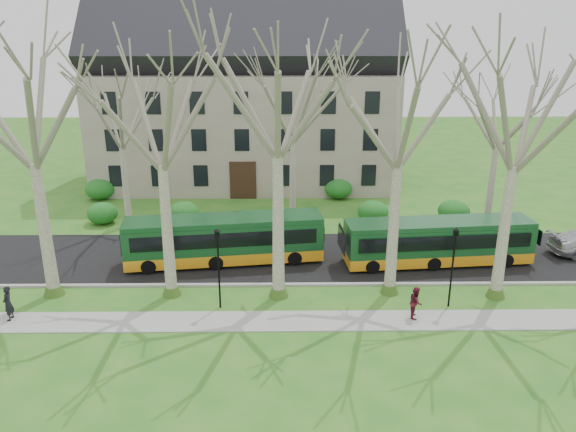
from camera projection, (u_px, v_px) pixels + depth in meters
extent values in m
plane|color=#286A1E|center=(333.00, 298.00, 30.42)|extent=(120.00, 120.00, 0.00)
cube|color=gray|center=(337.00, 321.00, 28.06)|extent=(70.00, 2.00, 0.06)
cube|color=black|center=(325.00, 257.00, 35.60)|extent=(80.00, 8.00, 0.06)
cube|color=#A5A39E|center=(331.00, 284.00, 31.82)|extent=(80.00, 0.25, 0.14)
cube|color=gray|center=(246.00, 127.00, 51.36)|extent=(26.00, 12.00, 10.00)
cylinder|color=black|center=(219.00, 273.00, 28.76)|extent=(0.10, 0.10, 4.00)
cube|color=black|center=(217.00, 234.00, 28.04)|extent=(0.22, 0.22, 0.30)
cylinder|color=black|center=(452.00, 272.00, 28.88)|extent=(0.10, 0.10, 4.00)
cube|color=black|center=(456.00, 233.00, 28.17)|extent=(0.22, 0.22, 0.30)
ellipsoid|color=#16501A|center=(102.00, 211.00, 41.25)|extent=(2.60, 2.60, 2.00)
ellipsoid|color=#16501A|center=(184.00, 210.00, 41.31)|extent=(2.60, 2.60, 2.00)
ellipsoid|color=#16501A|center=(373.00, 210.00, 41.46)|extent=(2.60, 2.60, 2.00)
ellipsoid|color=#16501A|center=(454.00, 209.00, 41.52)|extent=(2.60, 2.60, 2.00)
ellipsoid|color=#16501A|center=(100.00, 188.00, 46.89)|extent=(2.60, 2.60, 2.00)
ellipsoid|color=#16501A|center=(338.00, 187.00, 47.10)|extent=(2.60, 2.60, 2.00)
imported|color=black|center=(8.00, 303.00, 27.84)|extent=(0.44, 0.67, 1.80)
imported|color=#51121F|center=(416.00, 302.00, 28.11)|extent=(0.76, 0.90, 1.64)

